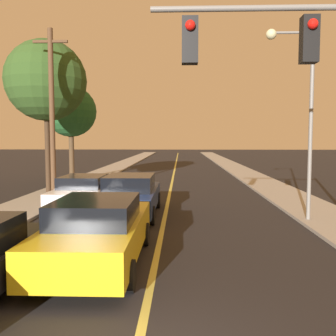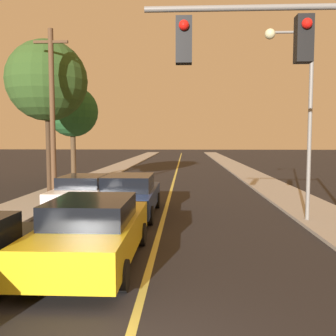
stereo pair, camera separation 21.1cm
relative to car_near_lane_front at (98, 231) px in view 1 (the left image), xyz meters
The scene contains 11 objects.
road_surface 31.71m from the car_near_lane_front, 87.58° to the left, with size 9.57×80.00×0.01m.
sidewalk_left 32.02m from the car_near_lane_front, 98.43° to the left, with size 2.50×80.00×0.12m.
sidewalk_right 32.52m from the car_near_lane_front, 76.89° to the left, with size 2.50×80.00×0.12m.
car_near_lane_front is the anchor object (origin of this frame).
car_near_lane_second 5.66m from the car_near_lane_front, 90.00° to the left, with size 2.11×5.17×1.59m.
car_outer_lane_second 7.24m from the car_near_lane_front, 106.91° to the left, with size 2.05×4.90×1.44m.
traffic_signal_mast 5.92m from the car_near_lane_front, 11.83° to the right, with size 5.27×0.42×5.64m.
streetlamp_right 8.49m from the car_near_lane_front, 37.84° to the left, with size 1.69×0.36×6.64m.
utility_pole_left 10.20m from the car_near_lane_front, 114.87° to the left, with size 1.60×0.24×7.89m.
tree_left_near 18.43m from the car_near_lane_front, 108.26° to the left, with size 3.50×3.50×6.49m.
tree_left_far 13.38m from the car_near_lane_front, 114.85° to the left, with size 4.25×4.25×8.04m.
Camera 1 is at (0.61, -4.23, 2.97)m, focal length 40.00 mm.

